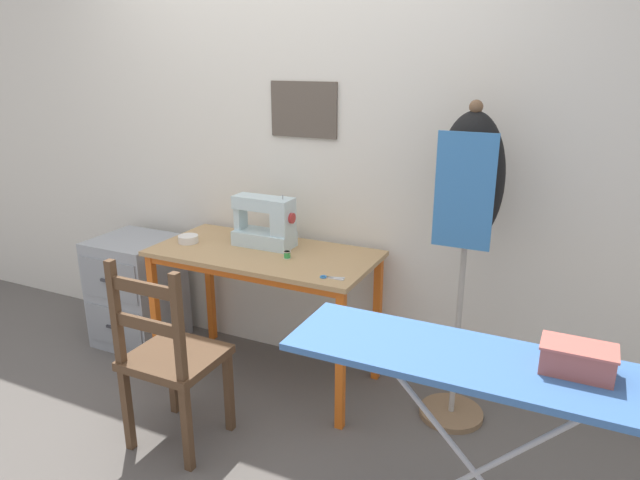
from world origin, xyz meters
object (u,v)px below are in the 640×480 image
filing_cabinet (137,291)px  storage_box (578,359)px  wooden_chair (171,359)px  scissors (328,277)px  fabric_bowl (188,239)px  ironing_board (486,372)px  dress_form (468,200)px  thread_spool_near_machine (287,255)px  sewing_machine (267,223)px

filing_cabinet → storage_box: size_ratio=3.15×
wooden_chair → filing_cabinet: wooden_chair is taller
scissors → wooden_chair: 0.81m
fabric_bowl → filing_cabinet: bearing=170.5°
scissors → ironing_board: bearing=-36.0°
ironing_board → storage_box: (0.26, 0.04, 0.09)m
scissors → ironing_board: (0.83, -0.60, 0.03)m
dress_form → storage_box: bearing=-58.2°
scissors → storage_box: bearing=-27.2°
scissors → storage_box: size_ratio=0.55×
scissors → filing_cabinet: bearing=170.8°
filing_cabinet → thread_spool_near_machine: bearing=-3.8°
scissors → storage_box: 1.22m
scissors → wooden_chair: wooden_chair is taller
sewing_machine → scissors: size_ratio=2.94×
scissors → dress_form: (0.57, 0.28, 0.37)m
fabric_bowl → storage_box: (2.01, -0.70, 0.10)m
fabric_bowl → thread_spool_near_machine: (0.62, 0.01, -0.00)m
fabric_bowl → filing_cabinet: (-0.50, 0.08, -0.44)m
wooden_chair → storage_box: bearing=-2.4°
filing_cabinet → ironing_board: ironing_board is taller
wooden_chair → ironing_board: wooden_chair is taller
dress_form → fabric_bowl: bearing=-175.1°
sewing_machine → fabric_bowl: size_ratio=3.14×
filing_cabinet → dress_form: bearing=1.3°
ironing_board → storage_box: 0.27m
wooden_chair → fabric_bowl: bearing=120.1°
sewing_machine → thread_spool_near_machine: size_ratio=8.54×
ironing_board → sewing_machine: bearing=146.3°
filing_cabinet → ironing_board: 2.45m
dress_form → storage_box: 1.01m
scissors → wooden_chair: (-0.56, -0.49, -0.32)m
sewing_machine → ironing_board: (1.33, -0.89, -0.09)m
sewing_machine → dress_form: bearing=-0.5°
wooden_chair → dress_form: (1.12, 0.76, 0.69)m
dress_form → wooden_chair: bearing=-145.9°
fabric_bowl → scissors: fabric_bowl is taller
ironing_board → thread_spool_near_machine: bearing=146.2°
thread_spool_near_machine → wooden_chair: bearing=-111.5°
scissors → thread_spool_near_machine: bearing=152.8°
filing_cabinet → dress_form: dress_form is taller
scissors → sewing_machine: bearing=150.2°
sewing_machine → wooden_chair: size_ratio=0.37×
sewing_machine → ironing_board: bearing=-33.7°
filing_cabinet → scissors: bearing=-9.2°
thread_spool_near_machine → storage_box: (1.39, -0.71, 0.11)m
scissors → dress_form: bearing=25.9°
filing_cabinet → dress_form: 2.15m
ironing_board → filing_cabinet: bearing=159.8°
sewing_machine → thread_spool_near_machine: (0.19, -0.13, -0.11)m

